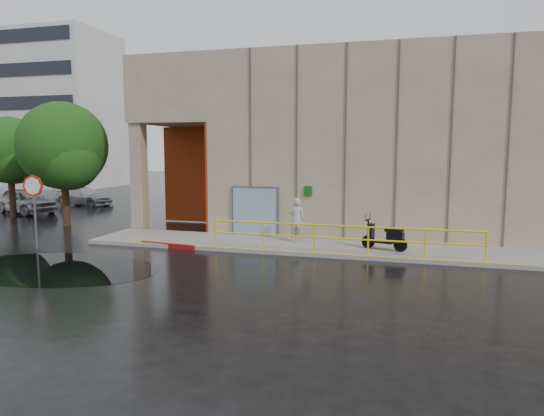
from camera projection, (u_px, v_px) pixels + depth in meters
The scene contains 15 objects.
ground at pixel (192, 272), 15.26m from camera, with size 120.00×120.00×0.00m, color black.
sidewalk at pixel (339, 248), 18.50m from camera, with size 20.00×3.00×0.15m, color gray.
building at pixel (380, 141), 23.90m from camera, with size 20.00×10.17×8.00m.
guardrail at pixel (341, 239), 17.06m from camera, with size 9.56×0.06×1.03m.
distant_building at pixel (53, 112), 48.53m from camera, with size 12.00×8.08×15.00m.
person at pixel (297, 220), 19.24m from camera, with size 0.65×0.42×1.77m, color #B4B5BA.
scooter at pixel (385, 230), 17.69m from camera, with size 1.75×1.01×1.32m.
stop_sign at pixel (34, 196), 18.50m from camera, with size 0.86×0.13×2.86m.
red_curb at pixel (168, 246), 18.88m from camera, with size 2.40×0.18×0.18m, color maroon.
puddle at pixel (56, 268), 15.70m from camera, with size 7.00×4.31×0.01m, color black.
car_a at pixel (25, 200), 28.84m from camera, with size 1.81×4.49×1.53m, color #A8AAB0.
car_b at pixel (7, 197), 31.66m from camera, with size 1.45×4.15×1.37m, color #BDBDBF.
car_c at pixel (84, 196), 33.05m from camera, with size 1.70×4.17×1.21m, color #B0B2B8.
tree_near at pixel (64, 149), 23.62m from camera, with size 4.28×4.28×6.12m.
tree_far at pixel (11, 153), 26.91m from camera, with size 3.74×3.72×5.61m.
Camera 1 is at (6.41, -13.69, 3.87)m, focal length 32.00 mm.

